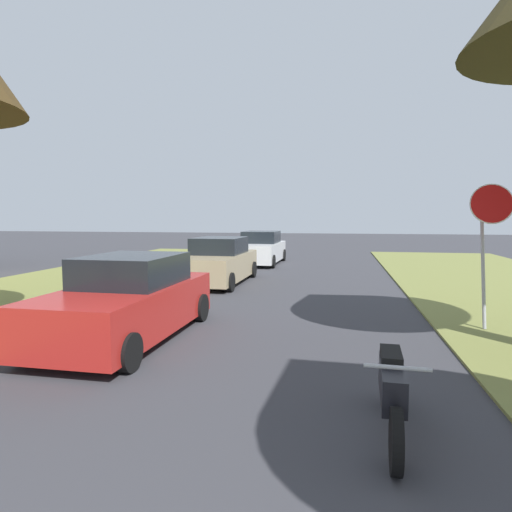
{
  "coord_description": "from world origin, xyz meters",
  "views": [
    {
      "loc": [
        1.67,
        1.13,
        2.33
      ],
      "look_at": [
        -0.21,
        10.99,
        1.41
      ],
      "focal_mm": 31.08,
      "sensor_mm": 36.0,
      "label": 1
    }
  ],
  "objects_px": {
    "parked_motorcycle": "(392,390)",
    "parked_sedan_white": "(261,249)",
    "stop_sign_far": "(489,225)",
    "parked_sedan_tan": "(218,262)",
    "parked_sedan_red": "(129,301)"
  },
  "relations": [
    {
      "from": "parked_sedan_tan",
      "to": "stop_sign_far",
      "type": "bearing_deg",
      "value": -36.79
    },
    {
      "from": "parked_sedan_white",
      "to": "parked_motorcycle",
      "type": "height_order",
      "value": "parked_sedan_white"
    },
    {
      "from": "parked_sedan_red",
      "to": "parked_sedan_tan",
      "type": "xyz_separation_m",
      "value": [
        -0.22,
        7.06,
        0.0
      ]
    },
    {
      "from": "stop_sign_far",
      "to": "parked_motorcycle",
      "type": "height_order",
      "value": "stop_sign_far"
    },
    {
      "from": "parked_sedan_red",
      "to": "parked_sedan_tan",
      "type": "distance_m",
      "value": 7.06
    },
    {
      "from": "parked_sedan_tan",
      "to": "parked_sedan_white",
      "type": "height_order",
      "value": "same"
    },
    {
      "from": "parked_sedan_red",
      "to": "stop_sign_far",
      "type": "bearing_deg",
      "value": 14.84
    },
    {
      "from": "parked_sedan_red",
      "to": "parked_sedan_tan",
      "type": "height_order",
      "value": "same"
    },
    {
      "from": "stop_sign_far",
      "to": "parked_sedan_white",
      "type": "bearing_deg",
      "value": 119.95
    },
    {
      "from": "parked_sedan_red",
      "to": "parked_motorcycle",
      "type": "relative_size",
      "value": 2.16
    },
    {
      "from": "parked_motorcycle",
      "to": "parked_sedan_white",
      "type": "bearing_deg",
      "value": 104.89
    },
    {
      "from": "parked_sedan_white",
      "to": "parked_motorcycle",
      "type": "relative_size",
      "value": 2.16
    },
    {
      "from": "stop_sign_far",
      "to": "parked_motorcycle",
      "type": "relative_size",
      "value": 1.42
    },
    {
      "from": "parked_sedan_tan",
      "to": "parked_sedan_white",
      "type": "relative_size",
      "value": 1.0
    },
    {
      "from": "parked_sedan_tan",
      "to": "parked_motorcycle",
      "type": "xyz_separation_m",
      "value": [
        4.7,
        -10.0,
        -0.24
      ]
    }
  ]
}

